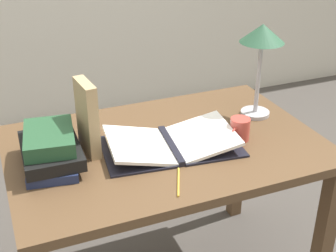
{
  "coord_description": "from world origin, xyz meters",
  "views": [
    {
      "loc": [
        -0.58,
        -1.44,
        1.6
      ],
      "look_at": [
        0.0,
        -0.02,
        0.81
      ],
      "focal_mm": 50.0,
      "sensor_mm": 36.0,
      "label": 1
    }
  ],
  "objects_px": {
    "book_stack_tall": "(51,149)",
    "coffee_mug": "(240,129)",
    "reading_lamp": "(262,42)",
    "pencil": "(178,182)",
    "open_book": "(171,143)",
    "book_standing_upright": "(87,118)"
  },
  "relations": [
    {
      "from": "reading_lamp",
      "to": "pencil",
      "type": "height_order",
      "value": "reading_lamp"
    },
    {
      "from": "book_standing_upright",
      "to": "reading_lamp",
      "type": "bearing_deg",
      "value": -2.83
    },
    {
      "from": "open_book",
      "to": "reading_lamp",
      "type": "height_order",
      "value": "reading_lamp"
    },
    {
      "from": "book_stack_tall",
      "to": "coffee_mug",
      "type": "xyz_separation_m",
      "value": [
        0.7,
        -0.09,
        -0.02
      ]
    },
    {
      "from": "open_book",
      "to": "book_stack_tall",
      "type": "height_order",
      "value": "book_stack_tall"
    },
    {
      "from": "book_standing_upright",
      "to": "pencil",
      "type": "relative_size",
      "value": 1.81
    },
    {
      "from": "coffee_mug",
      "to": "pencil",
      "type": "bearing_deg",
      "value": -151.32
    },
    {
      "from": "reading_lamp",
      "to": "open_book",
      "type": "bearing_deg",
      "value": -164.36
    },
    {
      "from": "open_book",
      "to": "book_standing_upright",
      "type": "relative_size",
      "value": 1.96
    },
    {
      "from": "book_stack_tall",
      "to": "coffee_mug",
      "type": "relative_size",
      "value": 3.23
    },
    {
      "from": "open_book",
      "to": "pencil",
      "type": "xyz_separation_m",
      "value": [
        -0.07,
        -0.22,
        -0.02
      ]
    },
    {
      "from": "book_standing_upright",
      "to": "book_stack_tall",
      "type": "bearing_deg",
      "value": -171.82
    },
    {
      "from": "reading_lamp",
      "to": "coffee_mug",
      "type": "xyz_separation_m",
      "value": [
        -0.17,
        -0.16,
        -0.28
      ]
    },
    {
      "from": "reading_lamp",
      "to": "pencil",
      "type": "distance_m",
      "value": 0.69
    },
    {
      "from": "book_standing_upright",
      "to": "reading_lamp",
      "type": "distance_m",
      "value": 0.75
    },
    {
      "from": "book_standing_upright",
      "to": "pencil",
      "type": "bearing_deg",
      "value": -60.47
    },
    {
      "from": "pencil",
      "to": "reading_lamp",
      "type": "bearing_deg",
      "value": 34.34
    },
    {
      "from": "book_stack_tall",
      "to": "reading_lamp",
      "type": "relative_size",
      "value": 0.8
    },
    {
      "from": "open_book",
      "to": "pencil",
      "type": "distance_m",
      "value": 0.23
    },
    {
      "from": "book_stack_tall",
      "to": "coffee_mug",
      "type": "bearing_deg",
      "value": -7.6
    },
    {
      "from": "book_standing_upright",
      "to": "open_book",
      "type": "bearing_deg",
      "value": -22.71
    },
    {
      "from": "open_book",
      "to": "book_stack_tall",
      "type": "bearing_deg",
      "value": 179.43
    }
  ]
}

